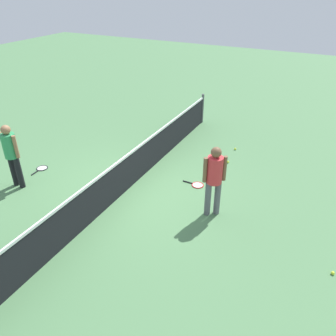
# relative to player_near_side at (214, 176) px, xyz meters

# --- Properties ---
(ground_plane) EXTENTS (40.00, 40.00, 0.00)m
(ground_plane) POSITION_rel_player_near_side_xyz_m (0.05, 2.28, -1.01)
(ground_plane) COLOR #4C7A4C
(court_net) EXTENTS (10.09, 0.09, 1.07)m
(court_net) POSITION_rel_player_near_side_xyz_m (0.05, 2.28, -0.51)
(court_net) COLOR #4C4C51
(court_net) RESTS_ON ground_plane
(player_near_side) EXTENTS (0.48, 0.48, 1.70)m
(player_near_side) POSITION_rel_player_near_side_xyz_m (0.00, 0.00, 0.00)
(player_near_side) COLOR #595960
(player_near_side) RESTS_ON ground_plane
(player_far_side) EXTENTS (0.34, 0.52, 1.70)m
(player_far_side) POSITION_rel_player_near_side_xyz_m (-1.15, 4.88, 0.00)
(player_far_side) COLOR black
(player_far_side) RESTS_ON ground_plane
(tennis_racket_near_player) EXTENTS (0.32, 0.59, 0.03)m
(tennis_racket_near_player) POSITION_rel_player_near_side_xyz_m (0.96, 0.77, -1.00)
(tennis_racket_near_player) COLOR red
(tennis_racket_near_player) RESTS_ON ground_plane
(tennis_racket_far_player) EXTENTS (0.59, 0.33, 0.03)m
(tennis_racket_far_player) POSITION_rel_player_near_side_xyz_m (-0.25, 5.03, -1.00)
(tennis_racket_far_player) COLOR black
(tennis_racket_far_player) RESTS_ON ground_plane
(tennis_ball_near_player) EXTENTS (0.07, 0.07, 0.07)m
(tennis_ball_near_player) POSITION_rel_player_near_side_xyz_m (3.40, 0.48, -0.98)
(tennis_ball_near_player) COLOR #C6E033
(tennis_ball_near_player) RESTS_ON ground_plane
(tennis_ball_by_net) EXTENTS (0.07, 0.07, 0.07)m
(tennis_ball_by_net) POSITION_rel_player_near_side_xyz_m (-0.72, -2.64, -0.98)
(tennis_ball_by_net) COLOR #C6E033
(tennis_ball_by_net) RESTS_ON ground_plane
(tennis_ball_midcourt) EXTENTS (0.07, 0.07, 0.07)m
(tennis_ball_midcourt) POSITION_rel_player_near_side_xyz_m (2.48, 0.42, -0.98)
(tennis_ball_midcourt) COLOR #C6E033
(tennis_ball_midcourt) RESTS_ON ground_plane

